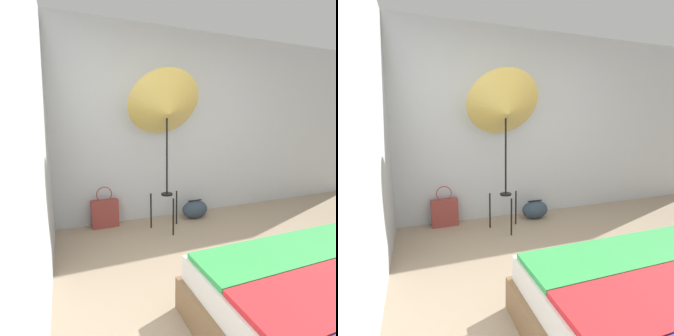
{
  "view_description": "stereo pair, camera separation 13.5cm",
  "coord_description": "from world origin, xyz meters",
  "views": [
    {
      "loc": [
        -1.35,
        -1.29,
        1.35
      ],
      "look_at": [
        -0.24,
        1.46,
        0.83
      ],
      "focal_mm": 28.0,
      "sensor_mm": 36.0,
      "label": 1
    },
    {
      "loc": [
        -1.22,
        -1.33,
        1.35
      ],
      "look_at": [
        -0.24,
        1.46,
        0.83
      ],
      "focal_mm": 28.0,
      "sensor_mm": 36.0,
      "label": 2
    }
  ],
  "objects": [
    {
      "name": "tote_bag",
      "position": [
        -0.9,
        2.03,
        0.19
      ],
      "size": [
        0.34,
        0.12,
        0.54
      ],
      "color": "brown",
      "rests_on": "ground_plane"
    },
    {
      "name": "ground_plane",
      "position": [
        0.0,
        0.0,
        0.0
      ],
      "size": [
        14.0,
        14.0,
        0.0
      ],
      "primitive_type": "plane",
      "color": "gray"
    },
    {
      "name": "wall_side_left",
      "position": [
        -1.53,
        1.0,
        1.3
      ],
      "size": [
        0.05,
        8.0,
        2.6
      ],
      "color": "#B7BCC1",
      "rests_on": "ground_plane"
    },
    {
      "name": "photo_umbrella",
      "position": [
        -0.17,
        1.67,
        1.51
      ],
      "size": [
        0.91,
        0.71,
        1.95
      ],
      "color": "black",
      "rests_on": "ground_plane"
    },
    {
      "name": "wall_back",
      "position": [
        0.0,
        2.17,
        1.3
      ],
      "size": [
        8.0,
        0.05,
        2.6
      ],
      "color": "#B7BCC1",
      "rests_on": "ground_plane"
    },
    {
      "name": "duffel_bag",
      "position": [
        0.35,
        1.89,
        0.13
      ],
      "size": [
        0.38,
        0.25,
        0.26
      ],
      "color": "#2D3D4C",
      "rests_on": "ground_plane"
    }
  ]
}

